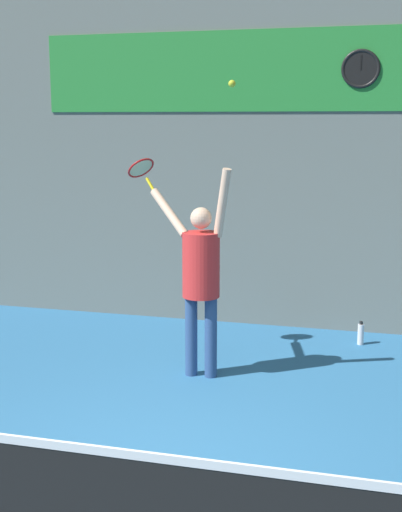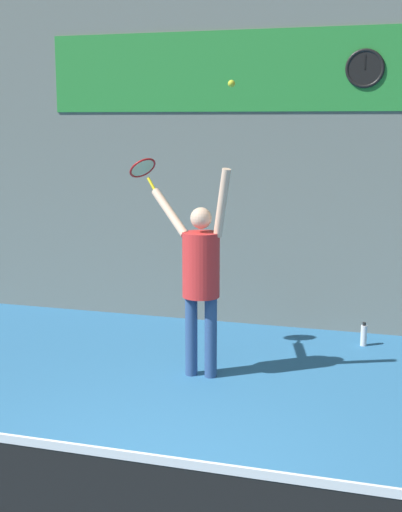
{
  "view_description": "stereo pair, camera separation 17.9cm",
  "coord_description": "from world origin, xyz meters",
  "px_view_note": "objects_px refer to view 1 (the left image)",
  "views": [
    {
      "loc": [
        1.62,
        -4.44,
        2.67
      ],
      "look_at": [
        -0.24,
        2.51,
        1.29
      ],
      "focal_mm": 50.0,
      "sensor_mm": 36.0,
      "label": 1
    },
    {
      "loc": [
        1.79,
        -4.39,
        2.67
      ],
      "look_at": [
        -0.24,
        2.51,
        1.29
      ],
      "focal_mm": 50.0,
      "sensor_mm": 36.0,
      "label": 2
    }
  ],
  "objects_px": {
    "tennis_racket": "(142,169)",
    "water_bottle": "(361,334)",
    "scoreboard_clock": "(361,69)",
    "tennis_player": "(201,271)",
    "tennis_ball": "(232,84)"
  },
  "relations": [
    {
      "from": "tennis_player",
      "to": "tennis_racket",
      "type": "relative_size",
      "value": 5.52
    },
    {
      "from": "tennis_player",
      "to": "water_bottle",
      "type": "relative_size",
      "value": 7.64
    },
    {
      "from": "tennis_racket",
      "to": "water_bottle",
      "type": "xyz_separation_m",
      "value": [
        2.4,
        1.04,
        -2.0
      ]
    },
    {
      "from": "scoreboard_clock",
      "to": "tennis_player",
      "type": "height_order",
      "value": "scoreboard_clock"
    },
    {
      "from": "tennis_ball",
      "to": "water_bottle",
      "type": "xyz_separation_m",
      "value": [
        1.25,
        1.65,
        -2.88
      ]
    },
    {
      "from": "scoreboard_clock",
      "to": "water_bottle",
      "type": "xyz_separation_m",
      "value": [
        0.15,
        -0.5,
        -3.14
      ]
    },
    {
      "from": "tennis_racket",
      "to": "water_bottle",
      "type": "bearing_deg",
      "value": 23.54
    },
    {
      "from": "tennis_racket",
      "to": "tennis_ball",
      "type": "bearing_deg",
      "value": -27.93
    },
    {
      "from": "tennis_racket",
      "to": "tennis_ball",
      "type": "height_order",
      "value": "tennis_ball"
    },
    {
      "from": "tennis_ball",
      "to": "tennis_player",
      "type": "bearing_deg",
      "value": 159.95
    },
    {
      "from": "tennis_racket",
      "to": "water_bottle",
      "type": "height_order",
      "value": "tennis_racket"
    },
    {
      "from": "tennis_player",
      "to": "tennis_racket",
      "type": "xyz_separation_m",
      "value": [
        -0.8,
        0.48,
        1.01
      ]
    },
    {
      "from": "tennis_player",
      "to": "water_bottle",
      "type": "bearing_deg",
      "value": 43.74
    },
    {
      "from": "scoreboard_clock",
      "to": "water_bottle",
      "type": "distance_m",
      "value": 3.19
    },
    {
      "from": "tennis_ball",
      "to": "water_bottle",
      "type": "height_order",
      "value": "tennis_ball"
    }
  ]
}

